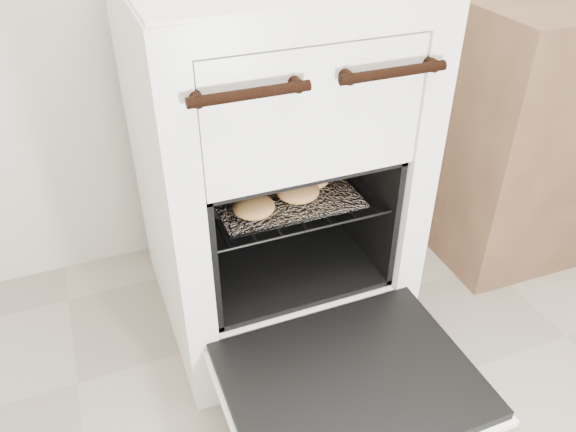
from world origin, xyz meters
name	(u,v)px	position (x,y,z in m)	size (l,w,h in m)	color
stove	(267,170)	(-0.08, 1.15, 0.47)	(0.62, 0.69, 0.95)	white
oven_door	(350,382)	(-0.08, 0.63, 0.21)	(0.56, 0.43, 0.04)	black
oven_rack	(276,187)	(-0.08, 1.09, 0.45)	(0.45, 0.43, 0.01)	black
foil_sheet	(279,189)	(-0.08, 1.07, 0.46)	(0.35, 0.31, 0.01)	silver
baked_rolls	(275,179)	(-0.09, 1.07, 0.49)	(0.37, 0.31, 0.06)	tan
counter	(552,121)	(0.95, 1.20, 0.41)	(0.83, 0.55, 0.83)	brown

